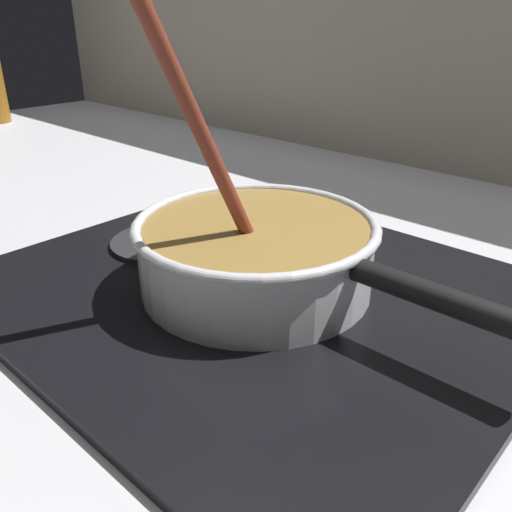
{
  "coord_description": "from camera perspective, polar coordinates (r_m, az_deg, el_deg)",
  "views": [
    {
      "loc": [
        0.43,
        -0.17,
        0.29
      ],
      "look_at": [
        0.09,
        0.2,
        0.05
      ],
      "focal_mm": 37.59,
      "sensor_mm": 36.0,
      "label": 1
    }
  ],
  "objects": [
    {
      "name": "burner_ring",
      "position": [
        0.57,
        0.0,
        -2.84
      ],
      "size": [
        0.2,
        0.2,
        0.01
      ],
      "primitive_type": "torus",
      "color": "#592D0C",
      "rests_on": "hob_plate"
    },
    {
      "name": "cooking_pan",
      "position": [
        0.56,
        0.12,
        0.48
      ],
      "size": [
        0.42,
        0.27,
        0.31
      ],
      "color": "silver",
      "rests_on": "hob_plate"
    },
    {
      "name": "backsplash_wall",
      "position": [
        1.05,
        19.96,
        23.31
      ],
      "size": [
        2.4,
        0.02,
        0.55
      ],
      "primitive_type": "cube",
      "color": "#B2A893",
      "rests_on": "ground"
    },
    {
      "name": "ground",
      "position": [
        0.56,
        -21.86,
        -10.23
      ],
      "size": [
        2.4,
        1.6,
        0.04
      ],
      "primitive_type": "cube",
      "color": "#B7B7BC"
    },
    {
      "name": "hob_plate",
      "position": [
        0.58,
        0.0,
        -3.71
      ],
      "size": [
        0.56,
        0.48,
        0.01
      ],
      "primitive_type": "cube",
      "color": "black",
      "rests_on": "ground"
    },
    {
      "name": "spare_burner",
      "position": [
        0.68,
        -10.12,
        1.48
      ],
      "size": [
        0.12,
        0.12,
        0.01
      ],
      "primitive_type": "cylinder",
      "color": "#262628",
      "rests_on": "hob_plate"
    }
  ]
}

